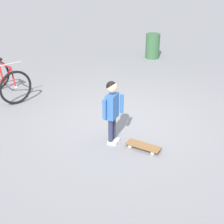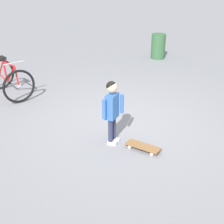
% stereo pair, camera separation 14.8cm
% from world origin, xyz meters
% --- Properties ---
extents(ground_plane, '(50.00, 50.00, 0.00)m').
position_xyz_m(ground_plane, '(0.00, 0.00, 0.00)').
color(ground_plane, gray).
extents(child_person, '(0.25, 0.41, 1.06)m').
position_xyz_m(child_person, '(0.42, -0.58, 0.66)').
color(child_person, '#2D3351').
rests_on(child_person, ground).
extents(skateboard, '(0.59, 0.37, 0.07)m').
position_xyz_m(skateboard, '(0.90, -0.33, 0.06)').
color(skateboard, olive).
rests_on(skateboard, ground).
extents(bicycle_far, '(1.11, 0.77, 0.85)m').
position_xyz_m(bicycle_far, '(-2.56, -1.16, 0.38)').
color(bicycle_far, black).
rests_on(bicycle_far, ground).
extents(trash_bin, '(0.42, 0.42, 0.74)m').
position_xyz_m(trash_bin, '(-2.75, 3.56, 0.37)').
color(trash_bin, '#38663D').
rests_on(trash_bin, ground).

